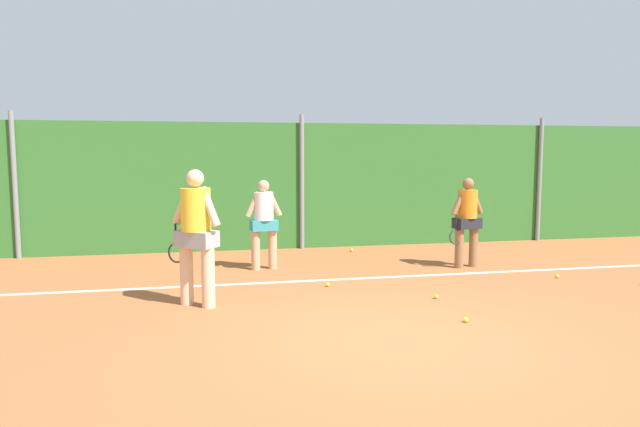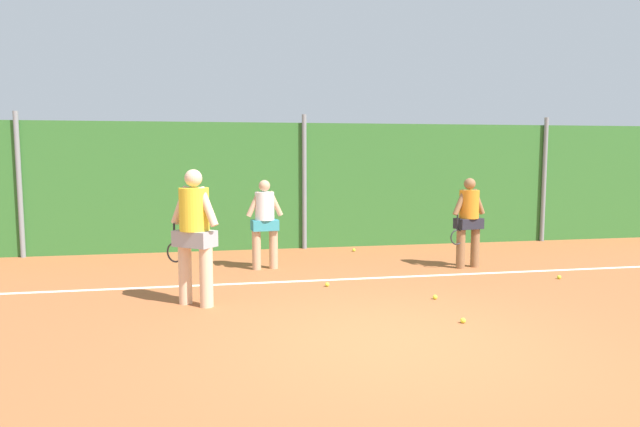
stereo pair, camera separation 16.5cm
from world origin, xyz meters
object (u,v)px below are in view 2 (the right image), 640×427
at_px(tennis_ball_2, 435,297).
at_px(tennis_ball_1, 354,250).
at_px(tennis_ball_6, 463,321).
at_px(tennis_ball_3, 559,277).
at_px(player_midcourt, 469,218).
at_px(player_backcourt_far, 265,219).
at_px(player_foreground_near, 194,230).
at_px(tennis_ball_0, 327,285).

bearing_deg(tennis_ball_2, tennis_ball_1, 92.41).
bearing_deg(tennis_ball_6, tennis_ball_3, 37.26).
height_order(player_midcourt, player_backcourt_far, player_midcourt).
relative_size(player_midcourt, player_backcourt_far, 1.02).
relative_size(tennis_ball_1, tennis_ball_6, 1.00).
xyz_separation_m(player_midcourt, tennis_ball_2, (-1.46, -2.05, -0.89)).
height_order(player_backcourt_far, tennis_ball_1, player_backcourt_far).
bearing_deg(tennis_ball_3, player_backcourt_far, 159.63).
bearing_deg(player_midcourt, tennis_ball_3, 120.43).
height_order(player_foreground_near, tennis_ball_3, player_foreground_near).
xyz_separation_m(player_foreground_near, player_backcourt_far, (1.18, 2.30, -0.15)).
distance_m(tennis_ball_3, tennis_ball_6, 3.34).
height_order(player_midcourt, tennis_ball_0, player_midcourt).
distance_m(tennis_ball_0, tennis_ball_6, 2.56).
bearing_deg(tennis_ball_6, tennis_ball_1, 90.74).
height_order(player_backcourt_far, tennis_ball_2, player_backcourt_far).
distance_m(tennis_ball_0, tennis_ball_1, 3.27).
xyz_separation_m(player_backcourt_far, tennis_ball_1, (2.04, 1.47, -0.88)).
bearing_deg(tennis_ball_3, tennis_ball_2, -161.35).
bearing_deg(player_midcourt, player_backcourt_far, -20.89).
height_order(player_backcourt_far, tennis_ball_3, player_backcourt_far).
bearing_deg(tennis_ball_2, tennis_ball_3, 18.65).
bearing_deg(player_backcourt_far, tennis_ball_6, -68.34).
relative_size(tennis_ball_0, tennis_ball_6, 1.00).
distance_m(player_backcourt_far, tennis_ball_0, 1.98).
height_order(player_midcourt, tennis_ball_1, player_midcourt).
relative_size(player_backcourt_far, tennis_ball_0, 24.54).
relative_size(tennis_ball_0, tennis_ball_1, 1.00).
bearing_deg(tennis_ball_6, tennis_ball_2, 84.86).
xyz_separation_m(tennis_ball_0, tennis_ball_6, (1.27, -2.22, 0.00)).
xyz_separation_m(tennis_ball_3, tennis_ball_6, (-2.66, -2.02, 0.00)).
height_order(tennis_ball_0, tennis_ball_2, same).
xyz_separation_m(player_backcourt_far, tennis_ball_3, (4.76, -1.77, -0.88)).
xyz_separation_m(player_backcourt_far, tennis_ball_6, (2.11, -3.79, -0.88)).
distance_m(tennis_ball_0, tennis_ball_3, 3.93).
relative_size(player_foreground_near, player_backcourt_far, 1.16).
relative_size(player_foreground_near, tennis_ball_3, 28.56).
bearing_deg(player_backcourt_far, tennis_ball_1, 28.45).
distance_m(player_foreground_near, tennis_ball_3, 6.05).
bearing_deg(player_foreground_near, tennis_ball_0, -122.34).
distance_m(tennis_ball_2, tennis_ball_3, 2.69).
xyz_separation_m(player_backcourt_far, tennis_ball_0, (0.83, -1.57, -0.88)).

